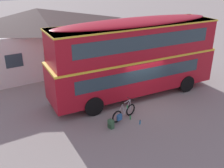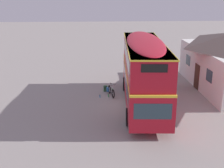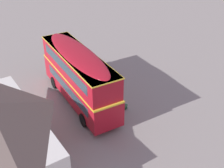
# 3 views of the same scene
# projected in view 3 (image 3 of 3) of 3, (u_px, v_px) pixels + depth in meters

# --- Properties ---
(ground_plane) EXTENTS (120.00, 120.00, 0.00)m
(ground_plane) POSITION_uv_depth(u_px,v_px,m) (91.00, 98.00, 25.68)
(ground_plane) COLOR gray
(double_decker_bus) EXTENTS (10.76, 3.23, 4.79)m
(double_decker_bus) POSITION_uv_depth(u_px,v_px,m) (79.00, 75.00, 23.96)
(double_decker_bus) COLOR black
(double_decker_bus) RESTS_ON ground
(touring_bicycle) EXTENTS (1.70, 0.69, 1.05)m
(touring_bicycle) POSITION_uv_depth(u_px,v_px,m) (115.00, 101.00, 24.60)
(touring_bicycle) COLOR black
(touring_bicycle) RESTS_ON ground
(backpack_on_ground) EXTENTS (0.31, 0.34, 0.52)m
(backpack_on_ground) POSITION_uv_depth(u_px,v_px,m) (125.00, 106.00, 24.12)
(backpack_on_ground) COLOR #386642
(backpack_on_ground) RESTS_ON ground
(water_bottle_green_metal) EXTENTS (0.07, 0.07, 0.26)m
(water_bottle_green_metal) POSITION_uv_depth(u_px,v_px,m) (115.00, 101.00, 25.05)
(water_bottle_green_metal) COLOR green
(water_bottle_green_metal) RESTS_ON ground
(water_bottle_blue_sports) EXTENTS (0.07, 0.07, 0.26)m
(water_bottle_blue_sports) POSITION_uv_depth(u_px,v_px,m) (120.00, 98.00, 25.47)
(water_bottle_blue_sports) COLOR #338CBF
(water_bottle_blue_sports) RESTS_ON ground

